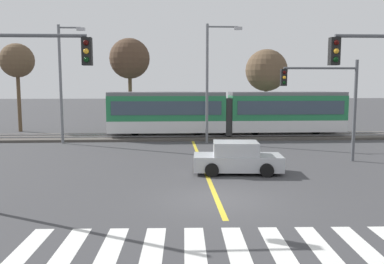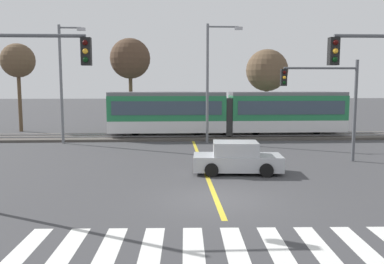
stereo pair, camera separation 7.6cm
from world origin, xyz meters
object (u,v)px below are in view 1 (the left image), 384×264
(bare_tree_west, at_px, (130,59))
(traffic_light_mid_right, at_px, (328,94))
(sedan_crossing, at_px, (237,159))
(bare_tree_far_west, at_px, (17,61))
(bare_tree_east, at_px, (266,71))
(light_rail_tram, at_px, (227,112))
(street_lamp_centre, at_px, (211,75))
(traffic_light_near_left, at_px, (18,88))
(street_lamp_west, at_px, (63,77))

(bare_tree_west, bearing_deg, traffic_light_mid_right, -49.43)
(sedan_crossing, bearing_deg, bare_tree_west, 111.69)
(sedan_crossing, height_order, traffic_light_mid_right, traffic_light_mid_right)
(bare_tree_far_west, relative_size, bare_tree_east, 1.07)
(light_rail_tram, distance_m, street_lamp_centre, 4.25)
(traffic_light_mid_right, bearing_deg, street_lamp_centre, 127.56)
(traffic_light_near_left, relative_size, bare_tree_west, 0.78)
(bare_tree_east, bearing_deg, street_lamp_centre, -130.54)
(traffic_light_mid_right, bearing_deg, bare_tree_west, 130.57)
(light_rail_tram, relative_size, street_lamp_centre, 2.20)
(light_rail_tram, bearing_deg, traffic_light_near_left, -117.66)
(sedan_crossing, xyz_separation_m, traffic_light_near_left, (-8.19, -5.39, 3.44))
(traffic_light_mid_right, relative_size, bare_tree_east, 0.77)
(sedan_crossing, distance_m, street_lamp_centre, 10.80)
(traffic_light_mid_right, bearing_deg, street_lamp_west, 154.60)
(bare_tree_west, bearing_deg, bare_tree_east, -0.58)
(bare_tree_far_west, bearing_deg, street_lamp_west, -52.55)
(traffic_light_near_left, height_order, street_lamp_west, street_lamp_west)
(light_rail_tram, xyz_separation_m, sedan_crossing, (-1.31, -12.75, -1.35))
(bare_tree_west, bearing_deg, light_rail_tram, -25.97)
(street_lamp_west, bearing_deg, traffic_light_near_left, -80.89)
(street_lamp_west, height_order, bare_tree_west, street_lamp_west)
(street_lamp_west, bearing_deg, traffic_light_mid_right, -25.40)
(traffic_light_near_left, xyz_separation_m, bare_tree_west, (1.59, 22.00, 2.22))
(traffic_light_near_left, height_order, street_lamp_centre, street_lamp_centre)
(traffic_light_mid_right, height_order, traffic_light_near_left, traffic_light_near_left)
(street_lamp_centre, xyz_separation_m, bare_tree_east, (5.58, 6.52, 0.55))
(street_lamp_west, relative_size, bare_tree_far_west, 1.07)
(traffic_light_mid_right, bearing_deg, bare_tree_far_west, 145.17)
(street_lamp_west, bearing_deg, street_lamp_centre, -1.52)
(light_rail_tram, height_order, street_lamp_west, street_lamp_west)
(street_lamp_centre, bearing_deg, street_lamp_west, 178.48)
(sedan_crossing, distance_m, bare_tree_far_west, 24.94)
(light_rail_tram, relative_size, traffic_light_near_left, 2.93)
(light_rail_tram, height_order, traffic_light_near_left, traffic_light_near_left)
(bare_tree_far_west, bearing_deg, sedan_crossing, -47.21)
(sedan_crossing, xyz_separation_m, bare_tree_east, (5.30, 16.49, 4.68))
(traffic_light_near_left, relative_size, street_lamp_centre, 0.75)
(sedan_crossing, bearing_deg, street_lamp_centre, 91.60)
(bare_tree_far_west, distance_m, bare_tree_east, 21.88)
(traffic_light_mid_right, relative_size, bare_tree_west, 0.68)
(sedan_crossing, bearing_deg, traffic_light_near_left, -146.67)
(bare_tree_west, relative_size, bare_tree_east, 1.12)
(traffic_light_near_left, height_order, bare_tree_far_west, bare_tree_far_west)
(street_lamp_west, xyz_separation_m, street_lamp_centre, (10.42, -0.28, 0.13))
(sedan_crossing, relative_size, bare_tree_west, 0.53)
(bare_tree_far_west, bearing_deg, light_rail_tram, -15.96)
(traffic_light_mid_right, distance_m, bare_tree_far_west, 26.81)
(traffic_light_mid_right, height_order, street_lamp_west, street_lamp_west)
(traffic_light_mid_right, distance_m, bare_tree_west, 18.62)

